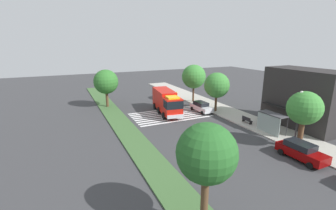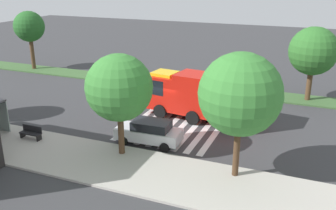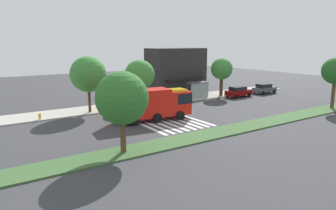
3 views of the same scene
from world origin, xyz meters
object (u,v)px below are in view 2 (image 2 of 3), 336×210
at_px(parked_car_west, 149,132).
at_px(fire_truck, 197,94).
at_px(median_tree_west, 29,27).
at_px(bench_near_shelter, 31,132).
at_px(sidewalk_tree_west, 119,88).
at_px(sidewalk_tree_far_west, 240,94).
at_px(median_tree_far_west, 313,51).

bearing_deg(parked_car_west, fire_truck, -107.61).
height_order(fire_truck, median_tree_west, median_tree_west).
bearing_deg(bench_near_shelter, sidewalk_tree_west, -176.43).
bearing_deg(bench_near_shelter, sidewalk_tree_far_west, -178.27).
height_order(bench_near_shelter, median_tree_far_west, median_tree_far_west).
bearing_deg(fire_truck, median_tree_far_west, -127.32).
relative_size(fire_truck, median_tree_west, 1.37).
bearing_deg(sidewalk_tree_far_west, median_tree_west, -29.43).
height_order(sidewalk_tree_west, median_tree_far_west, median_tree_far_west).
relative_size(sidewalk_tree_far_west, median_tree_far_west, 1.08).
xyz_separation_m(parked_car_west, sidewalk_tree_far_west, (-6.40, 2.20, 4.08)).
relative_size(fire_truck, sidewalk_tree_far_west, 1.31).
relative_size(parked_car_west, sidewalk_tree_west, 0.71).
relative_size(fire_truck, parked_car_west, 2.05).
bearing_deg(median_tree_far_west, fire_truck, 45.24).
bearing_deg(sidewalk_tree_far_west, bench_near_shelter, 1.73).
bearing_deg(sidewalk_tree_far_west, sidewalk_tree_west, 0.00).
xyz_separation_m(parked_car_west, median_tree_far_west, (-9.46, -13.67, 3.71)).
bearing_deg(sidewalk_tree_west, fire_truck, -107.09).
relative_size(bench_near_shelter, sidewalk_tree_far_west, 0.23).
xyz_separation_m(bench_near_shelter, median_tree_west, (13.93, -16.30, 4.51)).
xyz_separation_m(sidewalk_tree_west, median_tree_west, (20.82, -15.87, 0.63)).
height_order(fire_truck, median_tree_far_west, median_tree_far_west).
height_order(sidewalk_tree_far_west, sidewalk_tree_west, sidewalk_tree_far_west).
distance_m(fire_truck, sidewalk_tree_far_west, 9.69).
bearing_deg(parked_car_west, bench_near_shelter, 15.88).
relative_size(median_tree_far_west, median_tree_west, 0.97).
xyz_separation_m(fire_truck, median_tree_west, (23.23, -8.03, 3.05)).
relative_size(sidewalk_tree_far_west, sidewalk_tree_west, 1.10).
height_order(sidewalk_tree_far_west, median_tree_west, sidewalk_tree_far_west).
bearing_deg(median_tree_far_west, bench_near_shelter, 43.36).
distance_m(fire_truck, sidewalk_tree_west, 8.55).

